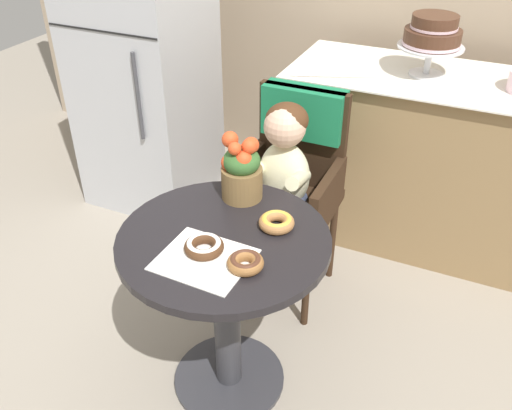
% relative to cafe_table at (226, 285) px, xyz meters
% --- Properties ---
extents(ground_plane, '(8.00, 8.00, 0.00)m').
position_rel_cafe_table_xyz_m(ground_plane, '(0.00, 0.00, -0.51)').
color(ground_plane, gray).
extents(cafe_table, '(0.72, 0.72, 0.72)m').
position_rel_cafe_table_xyz_m(cafe_table, '(0.00, 0.00, 0.00)').
color(cafe_table, black).
rests_on(cafe_table, ground).
extents(wicker_chair, '(0.42, 0.45, 0.95)m').
position_rel_cafe_table_xyz_m(wicker_chair, '(-0.01, 0.70, 0.13)').
color(wicker_chair, '#332114').
rests_on(wicker_chair, ground).
extents(seated_child, '(0.27, 0.32, 0.73)m').
position_rel_cafe_table_xyz_m(seated_child, '(-0.01, 0.54, 0.17)').
color(seated_child, beige).
rests_on(seated_child, ground).
extents(paper_napkin, '(0.29, 0.25, 0.00)m').
position_rel_cafe_table_xyz_m(paper_napkin, '(-0.00, -0.13, 0.21)').
color(paper_napkin, white).
rests_on(paper_napkin, cafe_table).
extents(donut_front, '(0.12, 0.12, 0.04)m').
position_rel_cafe_table_xyz_m(donut_front, '(0.14, 0.12, 0.23)').
color(donut_front, '#AD7542').
rests_on(donut_front, cafe_table).
extents(donut_mid, '(0.11, 0.11, 0.04)m').
position_rel_cafe_table_xyz_m(donut_mid, '(0.13, -0.11, 0.23)').
color(donut_mid, '#936033').
rests_on(donut_mid, cafe_table).
extents(donut_side, '(0.13, 0.13, 0.04)m').
position_rel_cafe_table_xyz_m(donut_side, '(-0.02, -0.09, 0.23)').
color(donut_side, '#4C2D19').
rests_on(donut_side, cafe_table).
extents(flower_vase, '(0.16, 0.15, 0.25)m').
position_rel_cafe_table_xyz_m(flower_vase, '(-0.05, 0.25, 0.33)').
color(flower_vase, brown).
rests_on(flower_vase, cafe_table).
extents(display_counter, '(1.56, 0.62, 0.90)m').
position_rel_cafe_table_xyz_m(display_counter, '(0.55, 1.30, -0.05)').
color(display_counter, '#93754C').
rests_on(display_counter, ground).
extents(tiered_cake_stand, '(0.30, 0.30, 0.28)m').
position_rel_cafe_table_xyz_m(tiered_cake_stand, '(0.40, 1.30, 0.58)').
color(tiered_cake_stand, silver).
rests_on(tiered_cake_stand, display_counter).
extents(refrigerator, '(0.64, 0.63, 1.70)m').
position_rel_cafe_table_xyz_m(refrigerator, '(-1.05, 1.10, 0.34)').
color(refrigerator, '#B7BABF').
rests_on(refrigerator, ground).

